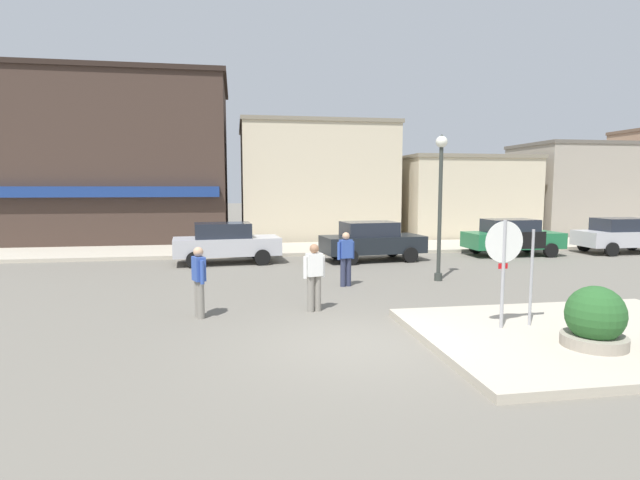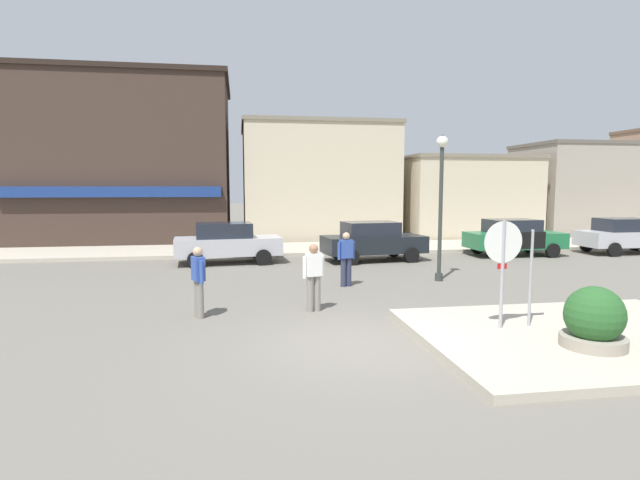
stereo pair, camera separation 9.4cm
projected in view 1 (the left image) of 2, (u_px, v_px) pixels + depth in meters
The scene contains 18 objects.
ground_plane at pixel (358, 345), 9.29m from camera, with size 160.00×160.00×0.00m, color #6B665B.
sidewalk_corner at pixel (586, 336), 9.61m from camera, with size 6.40×4.80×0.15m, color #B7AD99.
kerb_far at pixel (285, 249), 22.95m from camera, with size 80.00×4.00×0.15m, color #B7AD99.
stop_sign at pixel (503, 260), 9.80m from camera, with size 0.82×0.08×2.30m.
one_way_sign at pixel (532, 268), 9.99m from camera, with size 0.60×0.07×2.10m.
planter at pixel (595, 323), 8.73m from camera, with size 1.10×1.10×1.23m.
lamp_post at pixel (440, 186), 15.37m from camera, with size 0.36×0.36×4.54m.
parked_car_nearest at pixel (226, 242), 19.13m from camera, with size 4.14×2.16×1.56m.
parked_car_second at pixel (372, 241), 19.79m from camera, with size 4.17×2.22×1.56m.
parked_car_third at pixel (512, 237), 21.32m from camera, with size 4.01×1.90×1.56m.
parked_car_fourth at pixel (622, 235), 22.06m from camera, with size 4.00×1.88×1.56m.
pedestrian_crossing_near at pixel (314, 275), 11.74m from camera, with size 0.55×0.31×1.61m.
pedestrian_crossing_far at pixel (346, 257), 14.70m from camera, with size 0.56×0.30×1.61m.
pedestrian_kerb_side at pixel (199, 280), 11.16m from camera, with size 0.34×0.54×1.61m.
building_corner_shop at pixel (126, 161), 26.95m from camera, with size 10.91×8.27×8.61m.
building_storefront_left_near at pixel (313, 182), 29.28m from camera, with size 8.43×7.87×6.45m.
building_storefront_left_mid at pixel (452, 196), 30.43m from camera, with size 7.38×7.92×4.67m.
building_storefront_right_near at pixel (575, 190), 30.52m from camera, with size 6.71×5.24×5.51m.
Camera 1 is at (-2.21, -8.78, 2.95)m, focal length 28.00 mm.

